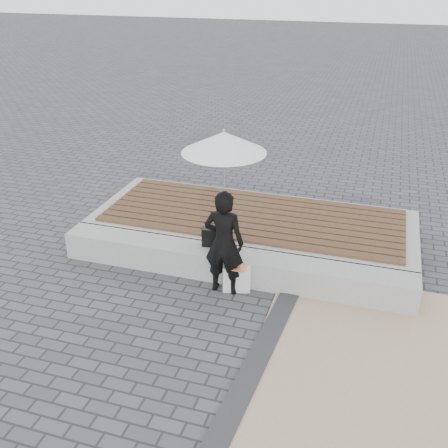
{
  "coord_description": "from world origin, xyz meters",
  "views": [
    {
      "loc": [
        1.78,
        -4.42,
        3.95
      ],
      "look_at": [
        0.0,
        1.26,
        1.0
      ],
      "focal_mm": 41.82,
      "sensor_mm": 36.0,
      "label": 1
    }
  ],
  "objects": [
    {
      "name": "woman",
      "position": [
        0.0,
        1.26,
        0.73
      ],
      "size": [
        0.53,
        0.35,
        1.46
      ],
      "primitive_type": "imported",
      "rotation": [
        0.0,
        0.0,
        3.15
      ],
      "color": "black",
      "rests_on": "ground"
    },
    {
      "name": "seating_ledge",
      "position": [
        0.0,
        1.6,
        0.2
      ],
      "size": [
        5.0,
        0.45,
        0.4
      ],
      "primitive_type": "cube",
      "color": "#ABACA6",
      "rests_on": "ground"
    },
    {
      "name": "timber_platform",
      "position": [
        0.0,
        2.8,
        0.2
      ],
      "size": [
        5.0,
        2.0,
        0.4
      ],
      "primitive_type": "cube",
      "color": "#A2A29D",
      "rests_on": "ground"
    },
    {
      "name": "ground",
      "position": [
        0.0,
        0.0,
        0.0
      ],
      "size": [
        80.0,
        80.0,
        0.0
      ],
      "primitive_type": "plane",
      "color": "#46464B",
      "rests_on": "ground"
    },
    {
      "name": "edging_band",
      "position": [
        0.75,
        -0.5,
        0.02
      ],
      "size": [
        0.61,
        5.2,
        0.04
      ],
      "primitive_type": "cube",
      "rotation": [
        0.0,
        0.0,
        -0.07
      ],
      "color": "#2E2E31",
      "rests_on": "ground"
    },
    {
      "name": "magazine",
      "position": [
        0.17,
        1.26,
        0.39
      ],
      "size": [
        0.28,
        0.21,
        0.01
      ],
      "primitive_type": "cube",
      "rotation": [
        0.0,
        0.0,
        -0.01
      ],
      "color": "#CE2540",
      "rests_on": "canvas_tote"
    },
    {
      "name": "handbag",
      "position": [
        -0.26,
        1.72,
        0.54
      ],
      "size": [
        0.4,
        0.2,
        0.27
      ],
      "primitive_type": "cube",
      "rotation": [
        0.0,
        0.0,
        0.17
      ],
      "color": "black",
      "rests_on": "seating_ledge"
    },
    {
      "name": "parasol",
      "position": [
        0.0,
        1.26,
        2.08
      ],
      "size": [
        1.02,
        1.02,
        1.31
      ],
      "rotation": [
        0.0,
        0.0,
        0.16
      ],
      "color": "#B6B6BB",
      "rests_on": "ground"
    },
    {
      "name": "canvas_tote",
      "position": [
        0.17,
        1.31,
        0.19
      ],
      "size": [
        0.4,
        0.25,
        0.39
      ],
      "primitive_type": "cube",
      "rotation": [
        0.0,
        0.0,
        0.27
      ],
      "color": "beige",
      "rests_on": "ground"
    },
    {
      "name": "timber_decking",
      "position": [
        0.0,
        2.8,
        0.42
      ],
      "size": [
        4.6,
        1.8,
        0.04
      ],
      "primitive_type": null,
      "color": "brown",
      "rests_on": "timber_platform"
    }
  ]
}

